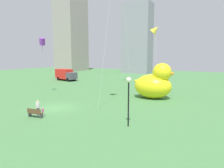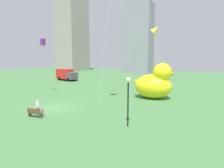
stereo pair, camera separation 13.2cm
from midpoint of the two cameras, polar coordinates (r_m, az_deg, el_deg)
The scene contains 10 objects.
ground_plane at distance 23.70m, azimuth -16.70°, elevation -6.76°, with size 140.00×140.00×0.00m, color #477E46.
park_bench at distance 20.56m, azimuth -21.96°, elevation -7.89°, with size 1.66×0.67×0.90m.
person_adult at distance 21.12m, azimuth -21.18°, elevation -6.33°, with size 0.39×0.39×1.58m.
person_child at distance 20.80m, azimuth -19.89°, elevation -7.58°, with size 0.21×0.21×0.87m.
giant_inflatable_duck at distance 28.12m, azimuth 12.22°, elevation 0.16°, with size 6.12×3.93×5.07m.
lamppost at distance 16.17m, azimuth 4.69°, elevation -1.47°, with size 0.46×0.46×4.24m.
box_truck at distance 50.21m, azimuth -13.59°, elevation 2.66°, with size 6.42×3.40×2.85m.
city_skyline at distance 76.30m, azimuth 3.96°, elevation 16.41°, with size 87.73×16.35×40.21m.
kite_yellow at distance 31.14m, azimuth 12.54°, elevation 15.41°, with size 1.65×1.24×10.82m.
kite_purple at distance 33.19m, azimuth -19.97°, elevation 11.59°, with size 2.45×3.84×8.97m.
Camera 1 is at (16.36, -16.08, 5.89)m, focal length 30.99 mm.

